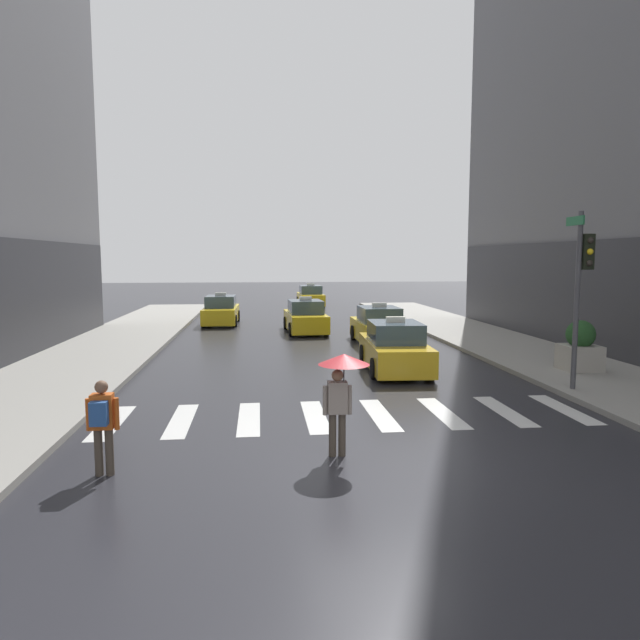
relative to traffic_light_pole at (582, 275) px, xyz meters
The scene contains 11 objects.
ground_plane 8.58m from the traffic_light_pole, 145.81° to the right, with size 160.00×160.00×0.00m, color #26262B.
crosswalk_markings 7.47m from the traffic_light_pole, 167.45° to the right, with size 11.30×2.80×0.01m.
traffic_light_pole is the anchor object (origin of this frame).
taxi_lead 6.16m from the traffic_light_pole, 138.03° to the left, with size 2.12×4.62×1.80m.
taxi_second 10.51m from the traffic_light_pole, 109.89° to the left, with size 1.94×4.55×1.80m.
taxi_third 15.46m from the traffic_light_pole, 114.44° to the left, with size 2.08×4.61×1.80m.
taxi_fourth 21.04m from the traffic_light_pole, 121.02° to the left, with size 2.00×4.57×1.80m.
taxi_fifth 30.02m from the traffic_light_pole, 98.89° to the left, with size 1.98×4.56×1.80m.
pedestrian_with_umbrella 8.43m from the traffic_light_pole, 149.66° to the right, with size 0.96×0.96×1.94m.
pedestrian_with_backpack 12.44m from the traffic_light_pole, 157.28° to the right, with size 0.55×0.43×1.65m.
planter_near_corner 3.75m from the traffic_light_pole, 57.97° to the left, with size 1.10×1.10×1.60m.
Camera 1 is at (-2.05, -9.93, 3.69)m, focal length 31.82 mm.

